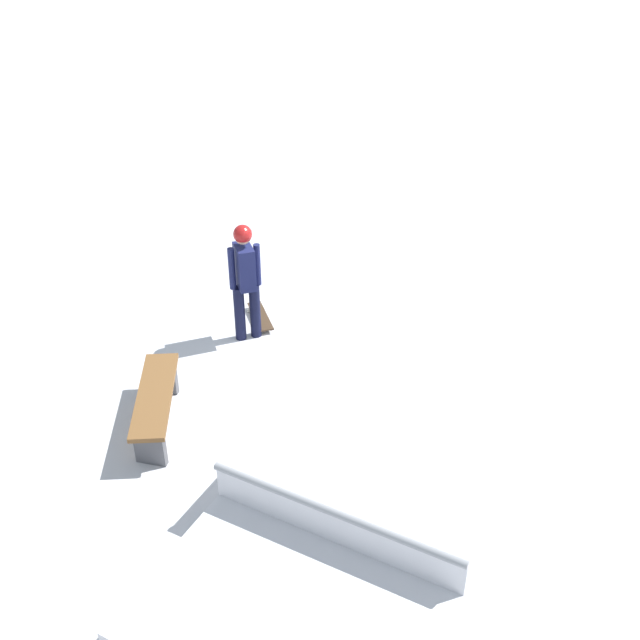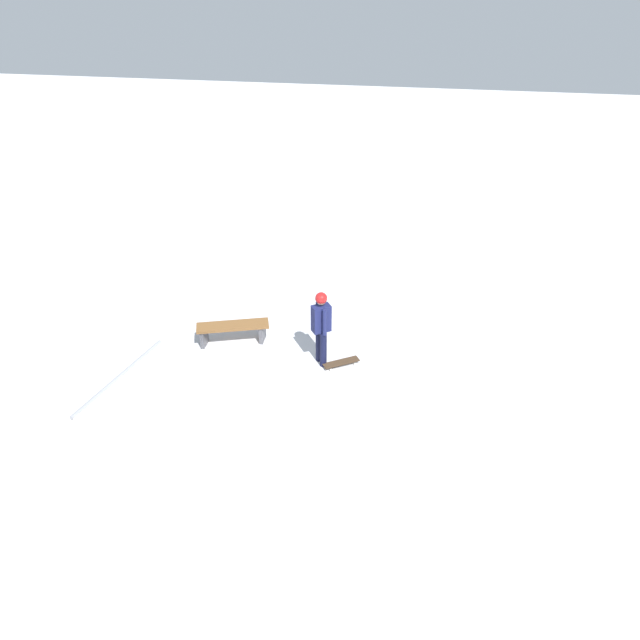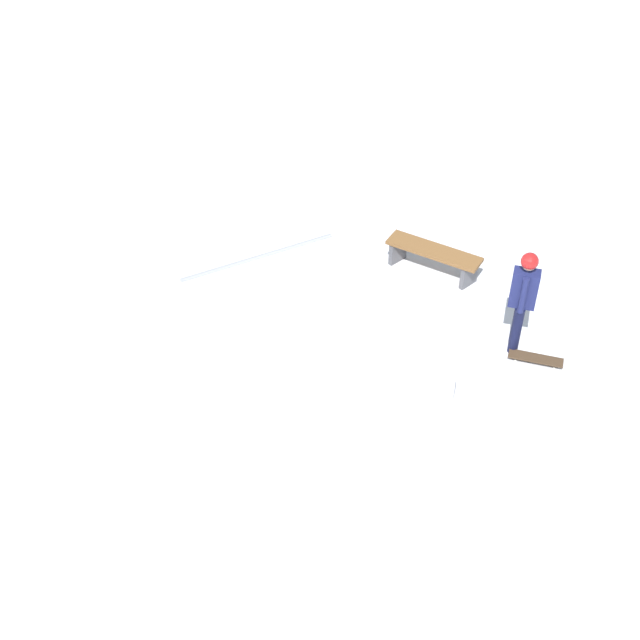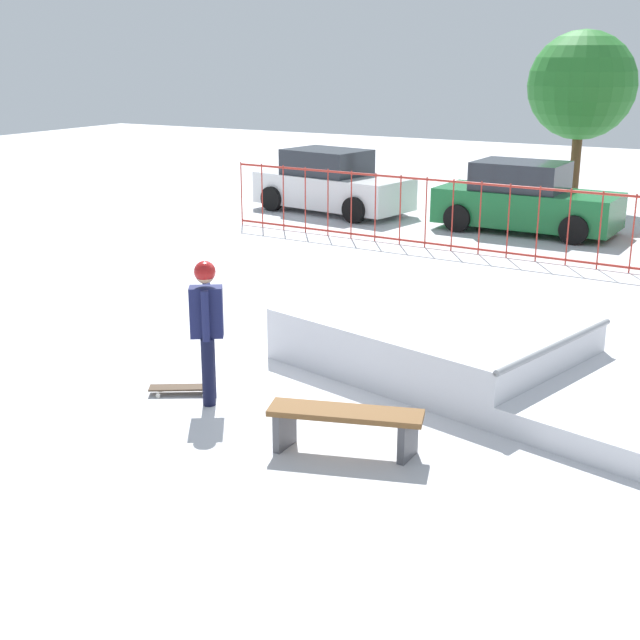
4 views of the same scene
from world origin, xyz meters
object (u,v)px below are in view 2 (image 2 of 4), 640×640
(skate_ramp, at_px, (180,410))
(park_bench, at_px, (233,329))
(skateboard, at_px, (341,362))
(skater, at_px, (321,323))

(skate_ramp, distance_m, park_bench, 2.81)
(skateboard, bearing_deg, park_bench, 137.58)
(skater, distance_m, skateboard, 1.03)
(skateboard, relative_size, park_bench, 0.48)
(skater, bearing_deg, park_bench, 134.92)
(skate_ramp, distance_m, skater, 3.36)
(skate_ramp, distance_m, skateboard, 3.59)
(skater, xyz_separation_m, park_bench, (2.07, -0.45, -0.65))
(skate_ramp, relative_size, skater, 3.41)
(skate_ramp, height_order, skater, skater)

